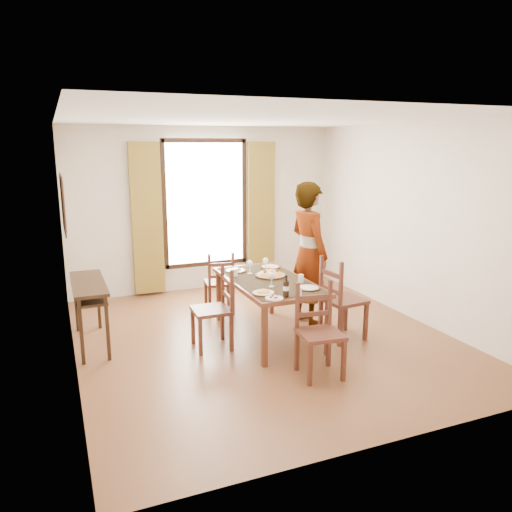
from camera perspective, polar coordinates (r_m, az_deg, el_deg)
name	(u,v)px	position (r m, az deg, el deg)	size (l,w,h in m)	color
ground	(263,338)	(6.44, 0.82, -9.32)	(5.00, 5.00, 0.00)	#55321A
room_shell	(259,216)	(6.15, 0.36, 4.54)	(4.60, 5.10, 2.74)	silver
console_table	(89,291)	(6.34, -18.57, -3.83)	(0.38, 1.20, 0.80)	black
dining_table	(268,285)	(6.27, 1.44, -3.28)	(0.92, 1.73, 0.76)	brown
chair_west	(214,311)	(6.03, -4.78, -6.24)	(0.46, 0.46, 1.00)	#50271A
chair_north	(219,284)	(7.32, -4.20, -3.16)	(0.44, 0.44, 0.90)	#50271A
chair_south	(319,334)	(5.36, 7.20, -8.79)	(0.48, 0.48, 0.99)	#50271A
chair_east	(341,301)	(6.35, 9.71, -5.12)	(0.51, 0.51, 1.06)	#50271A
man	(309,254)	(6.75, 6.05, 0.25)	(0.53, 0.75, 1.94)	#95969D
plate_sw	(264,292)	(5.65, 0.87, -4.09)	(0.27, 0.27, 0.05)	silver
plate_se	(308,287)	(5.87, 6.02, -3.51)	(0.27, 0.27, 0.05)	silver
plate_nw	(236,269)	(6.64, -2.33, -1.54)	(0.27, 0.27, 0.05)	silver
plate_ne	(270,266)	(6.84, 1.64, -1.12)	(0.27, 0.27, 0.05)	silver
pasta_platter	(270,273)	(6.38, 1.66, -1.92)	(0.40, 0.40, 0.10)	#C26018
caprese_plate	(274,297)	(5.47, 2.10, -4.73)	(0.20, 0.20, 0.04)	silver
wine_glass_a	(272,279)	(5.91, 1.79, -2.68)	(0.08, 0.08, 0.18)	white
wine_glass_b	(266,264)	(6.65, 1.11, -0.94)	(0.08, 0.08, 0.18)	white
wine_glass_c	(250,267)	(6.50, -0.72, -1.24)	(0.08, 0.08, 0.18)	white
tumbler_a	(301,279)	(6.12, 5.14, -2.58)	(0.07, 0.07, 0.10)	silver
tumbler_b	(235,272)	(6.40, -2.43, -1.88)	(0.07, 0.07, 0.10)	silver
tumbler_c	(299,291)	(5.60, 4.92, -4.05)	(0.07, 0.07, 0.10)	silver
wine_bottle	(286,286)	(5.53, 3.46, -3.45)	(0.07, 0.07, 0.25)	black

